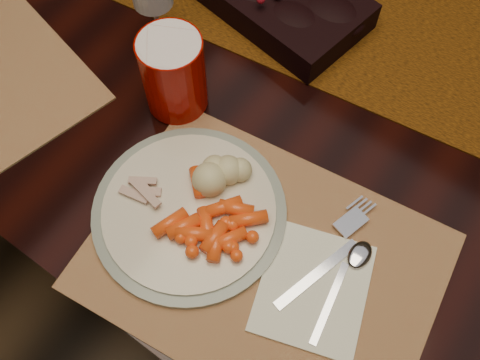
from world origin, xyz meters
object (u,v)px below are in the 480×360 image
Objects in this scene: red_cup at (174,74)px; wine_glass at (153,1)px; baby_carrots at (208,222)px; dinner_plate at (189,211)px; placemat_main at (264,261)px; mashed_potatoes at (217,167)px; dining_table at (305,177)px; napkin at (313,288)px; turkey_shreds at (142,192)px.

wine_glass is (-0.10, 0.08, 0.02)m from red_cup.
dinner_plate is at bearing 174.53° from baby_carrots.
mashed_potatoes is at bearing 146.32° from placemat_main.
wine_glass is at bearing -156.53° from dining_table.
napkin is at bearing -2.40° from placemat_main.
wine_glass reaches higher than mashed_potatoes.
dining_table is 21.54× the size of mashed_potatoes.
napkin is at bearing -22.19° from red_cup.
baby_carrots is at bearing 166.55° from napkin.
wine_glass is at bearing 141.30° from red_cup.
dining_table is 10.65× the size of wine_glass.
dinner_plate is (-0.12, -0.00, 0.01)m from placemat_main.
mashed_potatoes is 1.36× the size of turkey_shreds.
baby_carrots is 1.90× the size of turkey_shreds.
red_cup is (-0.32, 0.13, 0.06)m from napkin.
dinner_plate is at bearing 174.86° from placemat_main.
dinner_plate is 2.09× the size of red_cup.
placemat_main is 2.61× the size of wine_glass.
dining_table is at bearing 91.58° from baby_carrots.
placemat_main is 2.86× the size of napkin.
napkin reaches higher than dining_table.
wine_glass is (-0.35, 0.22, 0.08)m from placemat_main.
wine_glass is at bearing 146.11° from mashed_potatoes.
dinner_plate is 4.26× the size of turkey_shreds.
baby_carrots is at bearing 177.66° from placemat_main.
mashed_potatoes is 0.66× the size of red_cup.
placemat_main is 0.19m from turkey_shreds.
red_cup is (-0.16, 0.14, 0.04)m from baby_carrots.
turkey_shreds is 0.17m from red_cup.
wine_glass is (-0.16, 0.24, 0.06)m from turkey_shreds.
napkin is at bearing -16.42° from mashed_potatoes.
mashed_potatoes is at bearing 51.25° from turkey_shreds.
napkin is at bearing -62.77° from dining_table.
baby_carrots reaches higher than turkey_shreds.
baby_carrots is at bearing -88.42° from dining_table.
napkin is at bearing 5.79° from turkey_shreds.
placemat_main is 0.12m from dinner_plate.
red_cup is at bearing 145.00° from placemat_main.
napkin is at bearing 2.27° from dinner_plate.
dining_table is 6.85× the size of dinner_plate.
turkey_shreds is (-0.18, -0.02, 0.02)m from placemat_main.
placemat_main is 0.14m from mashed_potatoes.
red_cup reaches higher than mashed_potatoes.
red_cup reaches higher than placemat_main.
dining_table is at bearing 99.63° from placemat_main.
turkey_shreds is (-0.06, -0.02, 0.01)m from dinner_plate.
red_cup is at bearing -38.70° from wine_glass.
placemat_main is 3.51× the size of red_cup.
dining_table is 0.53m from napkin.
dinner_plate is 2.24× the size of baby_carrots.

